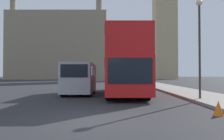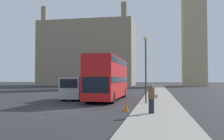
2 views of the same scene
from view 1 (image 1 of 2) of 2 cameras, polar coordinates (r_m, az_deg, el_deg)
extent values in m
plane|color=#28282B|center=(7.39, -5.47, -12.83)|extent=(300.00, 300.00, 0.00)
cube|color=tan|center=(73.70, 13.28, 13.16)|extent=(6.59, 6.59, 39.48)
cube|color=gray|center=(74.80, -13.52, 5.72)|extent=(30.77, 14.95, 20.96)
cylinder|color=gray|center=(75.69, -24.69, 15.62)|extent=(1.79, 1.79, 4.61)
cylinder|color=gray|center=(69.54, -3.71, 17.04)|extent=(1.79, 1.79, 4.61)
cube|color=red|center=(16.60, 2.92, -1.46)|extent=(2.59, 10.99, 2.21)
cube|color=red|center=(16.71, 2.92, 5.38)|extent=(2.59, 10.77, 1.77)
cube|color=black|center=(16.62, 2.92, 0.89)|extent=(2.63, 10.55, 0.55)
cube|color=black|center=(16.78, 2.91, 7.10)|extent=(2.63, 10.33, 0.55)
cube|color=black|center=(11.11, 4.50, -0.22)|extent=(2.28, 0.03, 1.33)
cylinder|color=black|center=(12.77, -0.30, -5.38)|extent=(0.72, 1.12, 1.12)
cylinder|color=black|center=(12.90, 8.04, -5.33)|extent=(0.72, 1.12, 1.12)
cylinder|color=black|center=(20.45, -0.29, -3.81)|extent=(0.72, 1.12, 1.12)
cylinder|color=black|center=(20.53, 4.93, -3.80)|extent=(0.72, 1.12, 1.12)
cube|color=#B2B7BC|center=(16.65, -8.64, -1.97)|extent=(2.06, 5.04, 2.13)
cube|color=black|center=(14.15, -10.13, -0.21)|extent=(1.75, 0.02, 0.85)
cube|color=black|center=(15.03, -9.55, -0.27)|extent=(2.09, 0.91, 0.68)
cylinder|color=black|center=(15.14, -12.51, -5.43)|extent=(0.52, 0.73, 0.73)
cylinder|color=black|center=(14.89, -6.66, -5.53)|extent=(0.52, 0.73, 0.73)
cylinder|color=black|center=(18.49, -10.25, -4.67)|extent=(0.52, 0.73, 0.73)
cylinder|color=black|center=(18.29, -5.46, -4.72)|extent=(0.52, 0.73, 0.73)
cylinder|color=#2D332D|center=(13.34, 21.66, 4.44)|extent=(0.12, 0.12, 5.26)
sphere|color=beige|center=(13.90, 21.56, 16.05)|extent=(0.36, 0.36, 0.36)
cone|color=orange|center=(8.88, 25.77, -8.94)|extent=(0.36, 0.36, 0.55)
camera|label=2|loc=(10.58, 145.50, 4.70)|focal=40.00mm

